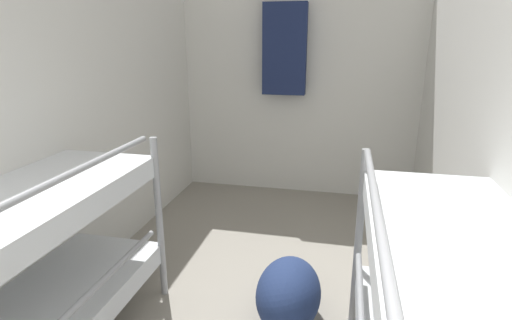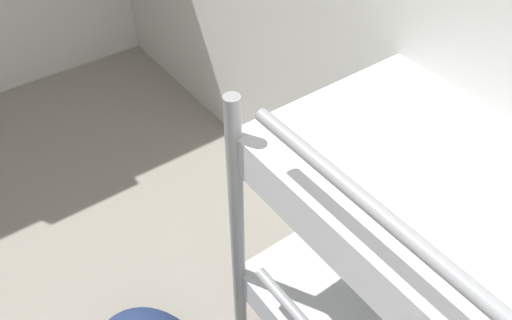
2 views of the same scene
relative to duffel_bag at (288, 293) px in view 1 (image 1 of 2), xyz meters
name	(u,v)px [view 1 (image 1 of 2)]	position (x,y,z in m)	size (l,w,h in m)	color
wall_left	(43,129)	(-1.51, -0.02, 0.93)	(0.06, 4.60, 2.25)	silver
wall_right	(512,155)	(1.04, -0.02, 0.93)	(0.06, 4.60, 2.25)	silver
wall_back	(299,90)	(-0.23, 2.25, 0.93)	(2.61, 0.06, 2.25)	silver
duffel_bag	(288,293)	(0.00, 0.00, 0.00)	(0.38, 0.56, 0.38)	navy
hanging_coat	(285,49)	(-0.37, 2.10, 1.35)	(0.44, 0.12, 0.90)	#192347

